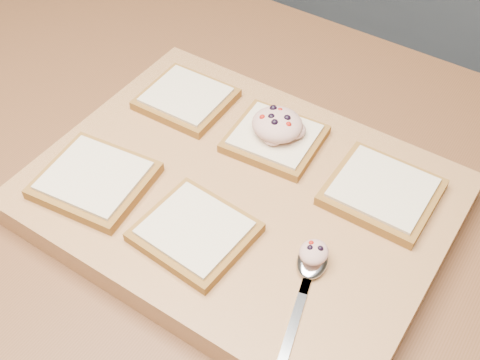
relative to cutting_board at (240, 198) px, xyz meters
The scene contains 10 objects.
island_counter 0.48m from the cutting_board, 34.43° to the left, with size 2.00×0.80×0.90m.
cutting_board is the anchor object (origin of this frame).
bread_far_left 0.18m from the cutting_board, 148.74° to the left, with size 0.12×0.11×0.02m.
bread_far_center 0.10m from the cutting_board, 93.59° to the left, with size 0.13×0.12×0.02m.
bread_far_right 0.18m from the cutting_board, 28.99° to the left, with size 0.13×0.12×0.02m.
bread_near_left 0.18m from the cutting_board, 148.23° to the right, with size 0.14×0.13×0.02m.
bread_near_center 0.10m from the cutting_board, 91.17° to the right, with size 0.13×0.12×0.02m.
tuna_salad_dollop 0.11m from the cutting_board, 92.90° to the left, with size 0.07×0.06×0.03m.
spoon 0.15m from the cutting_board, 24.88° to the right, with size 0.07×0.18×0.01m.
spoon_salad 0.15m from the cutting_board, 20.81° to the right, with size 0.03×0.04×0.02m.
Camera 1 is at (0.20, -0.47, 1.51)m, focal length 45.00 mm.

